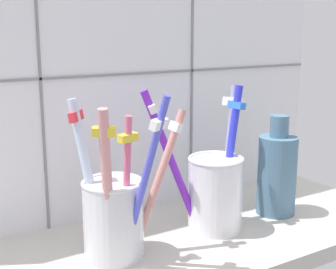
# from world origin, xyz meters

# --- Properties ---
(counter_slab) EXTENTS (0.64, 0.22, 0.02)m
(counter_slab) POSITION_xyz_m (0.00, 0.00, 0.01)
(counter_slab) COLOR #BCB7AD
(counter_slab) RESTS_ON ground
(tile_wall_back) EXTENTS (0.64, 0.02, 0.45)m
(tile_wall_back) POSITION_xyz_m (0.00, 0.12, 0.22)
(tile_wall_back) COLOR white
(tile_wall_back) RESTS_ON ground
(toothbrush_cup_left) EXTENTS (0.12, 0.10, 0.18)m
(toothbrush_cup_left) POSITION_xyz_m (-0.07, -0.00, 0.07)
(toothbrush_cup_left) COLOR silver
(toothbrush_cup_left) RESTS_ON counter_slab
(toothbrush_cup_right) EXTENTS (0.14, 0.07, 0.18)m
(toothbrush_cup_right) POSITION_xyz_m (0.07, 0.00, 0.07)
(toothbrush_cup_right) COLOR white
(toothbrush_cup_right) RESTS_ON counter_slab
(ceramic_vase) EXTENTS (0.05, 0.05, 0.13)m
(ceramic_vase) POSITION_xyz_m (0.17, -0.00, 0.08)
(ceramic_vase) COLOR slate
(ceramic_vase) RESTS_ON counter_slab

